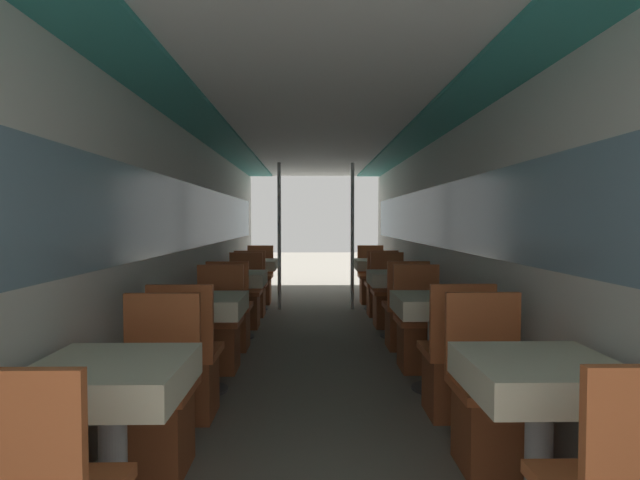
# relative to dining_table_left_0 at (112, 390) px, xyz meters

# --- Properties ---
(wall_left) EXTENTS (0.05, 10.25, 2.24)m
(wall_left) POSITION_rel_dining_table_left_0_xyz_m (-0.40, 2.92, 0.53)
(wall_left) COLOR silver
(wall_left) RESTS_ON ground_plane
(wall_right) EXTENTS (0.05, 10.25, 2.24)m
(wall_right) POSITION_rel_dining_table_left_0_xyz_m (2.24, 2.92, 0.53)
(wall_right) COLOR silver
(wall_right) RESTS_ON ground_plane
(ceiling_panel) EXTENTS (2.64, 10.25, 0.07)m
(ceiling_panel) POSITION_rel_dining_table_left_0_xyz_m (0.92, 2.92, 1.65)
(ceiling_panel) COLOR silver
(ceiling_panel) RESTS_ON wall_left
(dining_table_left_0) EXTENTS (0.63, 0.63, 0.76)m
(dining_table_left_0) POSITION_rel_dining_table_left_0_xyz_m (0.00, 0.00, 0.00)
(dining_table_left_0) COLOR #4C4C51
(dining_table_left_0) RESTS_ON ground_plane
(chair_left_far_0) EXTENTS (0.43, 0.43, 0.94)m
(chair_left_far_0) POSITION_rel_dining_table_left_0_xyz_m (-0.00, 0.55, -0.34)
(chair_left_far_0) COLOR brown
(chair_left_far_0) RESTS_ON ground_plane
(dining_table_left_1) EXTENTS (0.63, 0.63, 0.76)m
(dining_table_left_1) POSITION_rel_dining_table_left_0_xyz_m (0.00, 1.83, 0.00)
(dining_table_left_1) COLOR #4C4C51
(dining_table_left_1) RESTS_ON ground_plane
(chair_left_near_1) EXTENTS (0.43, 0.43, 0.94)m
(chair_left_near_1) POSITION_rel_dining_table_left_0_xyz_m (-0.00, 1.28, -0.34)
(chair_left_near_1) COLOR brown
(chair_left_near_1) RESTS_ON ground_plane
(chair_left_far_1) EXTENTS (0.43, 0.43, 0.94)m
(chair_left_far_1) POSITION_rel_dining_table_left_0_xyz_m (-0.00, 2.39, -0.34)
(chair_left_far_1) COLOR brown
(chair_left_far_1) RESTS_ON ground_plane
(dining_table_left_2) EXTENTS (0.63, 0.63, 0.76)m
(dining_table_left_2) POSITION_rel_dining_table_left_0_xyz_m (0.00, 3.66, 0.00)
(dining_table_left_2) COLOR #4C4C51
(dining_table_left_2) RESTS_ON ground_plane
(chair_left_near_2) EXTENTS (0.43, 0.43, 0.94)m
(chair_left_near_2) POSITION_rel_dining_table_left_0_xyz_m (-0.00, 3.11, -0.34)
(chair_left_near_2) COLOR brown
(chair_left_near_2) RESTS_ON ground_plane
(chair_left_far_2) EXTENTS (0.43, 0.43, 0.94)m
(chair_left_far_2) POSITION_rel_dining_table_left_0_xyz_m (-0.00, 4.22, -0.34)
(chair_left_far_2) COLOR brown
(chair_left_far_2) RESTS_ON ground_plane
(dining_table_left_3) EXTENTS (0.63, 0.63, 0.76)m
(dining_table_left_3) POSITION_rel_dining_table_left_0_xyz_m (0.00, 5.49, 0.00)
(dining_table_left_3) COLOR #4C4C51
(dining_table_left_3) RESTS_ON ground_plane
(chair_left_near_3) EXTENTS (0.43, 0.43, 0.94)m
(chair_left_near_3) POSITION_rel_dining_table_left_0_xyz_m (-0.00, 4.94, -0.34)
(chair_left_near_3) COLOR brown
(chair_left_near_3) RESTS_ON ground_plane
(chair_left_far_3) EXTENTS (0.43, 0.43, 0.94)m
(chair_left_far_3) POSITION_rel_dining_table_left_0_xyz_m (-0.00, 6.05, -0.34)
(chair_left_far_3) COLOR brown
(chair_left_far_3) RESTS_ON ground_plane
(support_pole_left_3) EXTENTS (0.05, 0.05, 2.24)m
(support_pole_left_3) POSITION_rel_dining_table_left_0_xyz_m (0.36, 5.49, 0.49)
(support_pole_left_3) COLOR silver
(support_pole_left_3) RESTS_ON ground_plane
(dining_table_right_0) EXTENTS (0.63, 0.63, 0.76)m
(dining_table_right_0) POSITION_rel_dining_table_left_0_xyz_m (1.85, 0.00, 0.00)
(dining_table_right_0) COLOR #4C4C51
(dining_table_right_0) RESTS_ON ground_plane
(chair_right_far_0) EXTENTS (0.43, 0.43, 0.94)m
(chair_right_far_0) POSITION_rel_dining_table_left_0_xyz_m (1.85, 0.55, -0.34)
(chair_right_far_0) COLOR brown
(chair_right_far_0) RESTS_ON ground_plane
(dining_table_right_1) EXTENTS (0.63, 0.63, 0.76)m
(dining_table_right_1) POSITION_rel_dining_table_left_0_xyz_m (1.85, 1.83, 0.00)
(dining_table_right_1) COLOR #4C4C51
(dining_table_right_1) RESTS_ON ground_plane
(chair_right_near_1) EXTENTS (0.43, 0.43, 0.94)m
(chair_right_near_1) POSITION_rel_dining_table_left_0_xyz_m (1.85, 1.28, -0.34)
(chair_right_near_1) COLOR brown
(chair_right_near_1) RESTS_ON ground_plane
(chair_right_far_1) EXTENTS (0.43, 0.43, 0.94)m
(chair_right_far_1) POSITION_rel_dining_table_left_0_xyz_m (1.85, 2.39, -0.34)
(chair_right_far_1) COLOR brown
(chair_right_far_1) RESTS_ON ground_plane
(dining_table_right_2) EXTENTS (0.63, 0.63, 0.76)m
(dining_table_right_2) POSITION_rel_dining_table_left_0_xyz_m (1.85, 3.66, 0.00)
(dining_table_right_2) COLOR #4C4C51
(dining_table_right_2) RESTS_ON ground_plane
(chair_right_near_2) EXTENTS (0.43, 0.43, 0.94)m
(chair_right_near_2) POSITION_rel_dining_table_left_0_xyz_m (1.85, 3.11, -0.34)
(chair_right_near_2) COLOR brown
(chair_right_near_2) RESTS_ON ground_plane
(chair_right_far_2) EXTENTS (0.43, 0.43, 0.94)m
(chair_right_far_2) POSITION_rel_dining_table_left_0_xyz_m (1.85, 4.22, -0.34)
(chair_right_far_2) COLOR brown
(chair_right_far_2) RESTS_ON ground_plane
(dining_table_right_3) EXTENTS (0.63, 0.63, 0.76)m
(dining_table_right_3) POSITION_rel_dining_table_left_0_xyz_m (1.85, 5.49, 0.00)
(dining_table_right_3) COLOR #4C4C51
(dining_table_right_3) RESTS_ON ground_plane
(chair_right_near_3) EXTENTS (0.43, 0.43, 0.94)m
(chair_right_near_3) POSITION_rel_dining_table_left_0_xyz_m (1.85, 4.94, -0.34)
(chair_right_near_3) COLOR brown
(chair_right_near_3) RESTS_ON ground_plane
(chair_right_far_3) EXTENTS (0.43, 0.43, 0.94)m
(chair_right_far_3) POSITION_rel_dining_table_left_0_xyz_m (1.85, 6.05, -0.34)
(chair_right_far_3) COLOR brown
(chair_right_far_3) RESTS_ON ground_plane
(support_pole_right_3) EXTENTS (0.05, 0.05, 2.24)m
(support_pole_right_3) POSITION_rel_dining_table_left_0_xyz_m (1.48, 5.49, 0.49)
(support_pole_right_3) COLOR silver
(support_pole_right_3) RESTS_ON ground_plane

